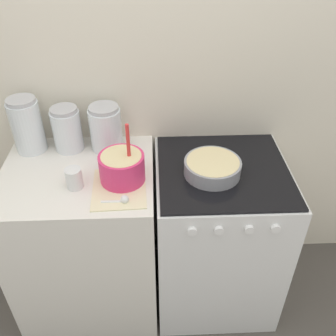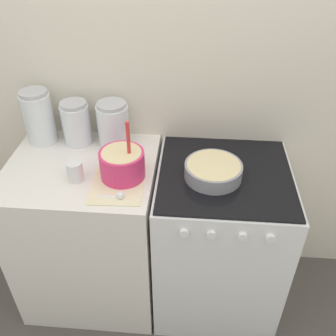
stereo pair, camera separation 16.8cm
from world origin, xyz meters
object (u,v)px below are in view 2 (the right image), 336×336
baking_pan (213,170)px  storage_jar_left (39,120)px  mixing_bowl (122,163)px  tin_can (75,171)px  stove (218,240)px  storage_jar_right (113,127)px  storage_jar_middle (77,126)px

baking_pan → storage_jar_left: size_ratio=0.94×
mixing_bowl → tin_can: (-0.21, -0.04, -0.03)m
stove → storage_jar_left: storage_jar_left is taller
tin_can → baking_pan: bearing=6.4°
storage_jar_right → tin_can: (-0.12, -0.31, -0.05)m
baking_pan → storage_jar_left: (-0.88, 0.24, 0.08)m
baking_pan → storage_jar_middle: size_ratio=1.16×
storage_jar_middle → storage_jar_right: storage_jar_right is taller
storage_jar_left → storage_jar_right: 0.38m
mixing_bowl → storage_jar_right: (-0.09, 0.28, 0.02)m
storage_jar_right → tin_can: 0.34m
mixing_bowl → stove: bearing=7.9°
stove → tin_can: (-0.68, -0.10, 0.50)m
mixing_bowl → tin_can: 0.21m
baking_pan → tin_can: size_ratio=2.77×
mixing_bowl → tin_can: size_ratio=3.05×
storage_jar_right → tin_can: bearing=-110.2°
baking_pan → storage_jar_right: 0.56m
mixing_bowl → baking_pan: bearing=4.3°
baking_pan → storage_jar_right: size_ratio=1.13×
mixing_bowl → baking_pan: size_ratio=1.10×
storage_jar_left → tin_can: 0.42m
storage_jar_left → storage_jar_right: size_ratio=1.21×
stove → storage_jar_right: 0.81m
stove → storage_jar_right: storage_jar_right is taller
stove → baking_pan: size_ratio=3.44×
baking_pan → storage_jar_middle: (-0.69, 0.24, 0.06)m
baking_pan → mixing_bowl: bearing=-175.7°
baking_pan → stove: bearing=29.4°
baking_pan → storage_jar_left: storage_jar_left is taller
baking_pan → tin_can: tin_can is taller
tin_can → mixing_bowl: bearing=10.3°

